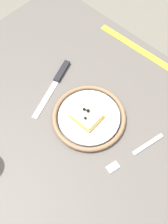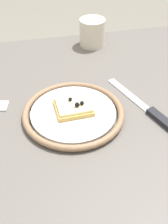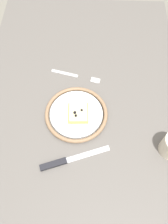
{
  "view_description": "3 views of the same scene",
  "coord_description": "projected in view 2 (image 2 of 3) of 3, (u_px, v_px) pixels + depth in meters",
  "views": [
    {
      "loc": [
        -0.19,
        0.26,
        1.44
      ],
      "look_at": [
        0.07,
        -0.01,
        0.74
      ],
      "focal_mm": 42.28,
      "sensor_mm": 36.0,
      "label": 1
    },
    {
      "loc": [
        -0.03,
        -0.49,
        1.13
      ],
      "look_at": [
        0.07,
        -0.04,
        0.74
      ],
      "focal_mm": 45.35,
      "sensor_mm": 36.0,
      "label": 2
    },
    {
      "loc": [
        0.45,
        0.03,
        1.47
      ],
      "look_at": [
        0.06,
        0.01,
        0.74
      ],
      "focal_mm": 37.76,
      "sensor_mm": 36.0,
      "label": 3
    }
  ],
  "objects": [
    {
      "name": "knife",
      "position": [
        153.0,
        113.0,
        0.64
      ],
      "size": [
        0.1,
        0.23,
        0.01
      ],
      "color": "silver",
      "rests_on": "dining_table"
    },
    {
      "name": "cup",
      "position": [
        92.0,
        32.0,
        0.87
      ],
      "size": [
        0.08,
        0.08,
        0.08
      ],
      "primitive_type": "cylinder",
      "color": "beige",
      "rests_on": "dining_table"
    },
    {
      "name": "dining_table",
      "position": [
        53.0,
        140.0,
        0.7
      ],
      "size": [
        1.19,
        0.78,
        0.71
      ],
      "color": "#5B5651",
      "rests_on": "ground_plane"
    },
    {
      "name": "pizza_slice_near",
      "position": [
        74.0,
        106.0,
        0.63
      ],
      "size": [
        0.08,
        0.08,
        0.03
      ],
      "color": "tan",
      "rests_on": "plate"
    },
    {
      "name": "plate",
      "position": [
        73.0,
        113.0,
        0.64
      ],
      "size": [
        0.23,
        0.23,
        0.02
      ],
      "color": "white",
      "rests_on": "dining_table"
    }
  ]
}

